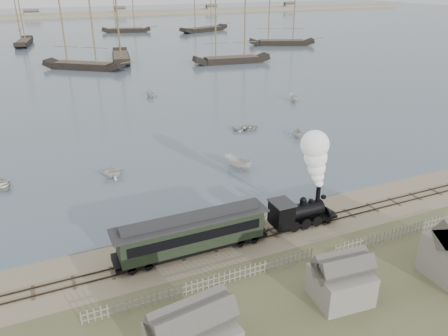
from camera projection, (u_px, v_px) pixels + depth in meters
name	position (u px, v px, depth m)	size (l,w,h in m)	color
ground	(244.00, 227.00, 42.05)	(600.00, 600.00, 0.00)	tan
harbor_water	(65.00, 33.00, 184.06)	(600.00, 336.00, 0.06)	#475965
rail_track	(254.00, 237.00, 40.36)	(120.00, 1.80, 0.16)	#34261C
picket_fence_west	(209.00, 289.00, 33.78)	(19.00, 0.10, 1.20)	gray
picket_fence_east	(401.00, 237.00, 40.42)	(15.00, 0.10, 1.20)	gray
shed_mid	(339.00, 299.00, 32.76)	(4.00, 3.50, 3.60)	gray
far_spit	(51.00, 17.00, 250.91)	(500.00, 20.00, 1.80)	tan
locomotive	(313.00, 185.00, 40.95)	(7.29, 2.72, 9.09)	black
passenger_coach	(192.00, 232.00, 37.29)	(13.63, 2.63, 3.31)	black
beached_dinghy	(249.00, 222.00, 42.07)	(4.31, 3.08, 0.89)	silver
rowboat_0	(1.00, 185.00, 49.53)	(3.70, 2.64, 0.77)	silver
rowboat_1	(113.00, 171.00, 52.00)	(2.84, 2.45, 1.50)	silver
rowboat_2	(238.00, 163.00, 54.22)	(4.02, 1.51, 1.55)	silver
rowboat_3	(246.00, 127.00, 68.08)	(4.07, 2.91, 0.84)	silver
rowboat_4	(298.00, 132.00, 64.96)	(2.96, 2.56, 1.56)	silver
rowboat_5	(294.00, 98.00, 83.62)	(3.39, 1.27, 1.31)	silver
rowboat_7	(150.00, 93.00, 86.36)	(3.21, 2.77, 1.69)	silver
schooner_2	(79.00, 29.00, 108.37)	(21.28, 4.91, 20.00)	black
schooner_3	(118.00, 24.00, 119.12)	(21.73, 5.02, 20.00)	black
schooner_4	(232.00, 25.00, 116.08)	(21.26, 4.91, 20.00)	black
schooner_5	(283.00, 15.00, 146.80)	(22.15, 5.11, 20.00)	black
schooner_7	(19.00, 15.00, 146.52)	(19.26, 4.44, 20.00)	black
schooner_8	(124.00, 7.00, 180.29)	(20.00, 4.62, 20.00)	black
schooner_9	(204.00, 7.00, 183.39)	(23.81, 5.49, 20.00)	black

